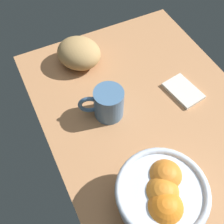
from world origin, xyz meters
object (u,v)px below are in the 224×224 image
(napkin_folded, at_px, (183,91))
(fruit_bowl, at_px, (161,195))
(bread_loaf, at_px, (79,53))
(mug, at_px, (107,103))

(napkin_folded, bearing_deg, fruit_bowl, 135.84)
(bread_loaf, height_order, napkin_folded, bread_loaf)
(fruit_bowl, distance_m, mug, 0.29)
(napkin_folded, xyz_separation_m, mug, (0.03, 0.24, 0.04))
(mug, bearing_deg, bread_loaf, -1.33)
(fruit_bowl, relative_size, mug, 1.62)
(bread_loaf, xyz_separation_m, mug, (-0.23, 0.01, 0.00))
(napkin_folded, height_order, mug, mug)
(napkin_folded, bearing_deg, mug, 82.65)
(bread_loaf, distance_m, napkin_folded, 0.35)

